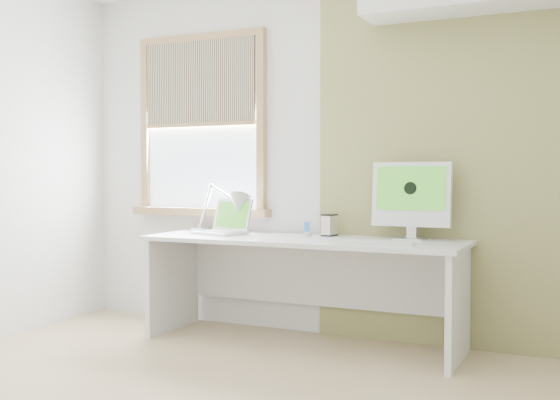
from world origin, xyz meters
The scene contains 11 objects.
room centered at (0.00, 0.00, 1.30)m, with size 4.04×3.54×2.64m.
accent_wall centered at (1.00, 1.74, 1.30)m, with size 2.00×0.02×2.60m, color #979A57.
window centered at (-1.00, 1.71, 1.54)m, with size 1.20×0.14×1.42m.
desk centered at (0.01, 1.44, 0.53)m, with size 2.20×0.70×0.73m.
desk_lamp centered at (-0.62, 1.52, 0.92)m, with size 0.61×0.35×0.36m.
laptop centered at (-0.63, 1.45, 0.79)m, with size 0.43×0.38×0.25m.
phone_dock centered at (-0.01, 1.52, 0.76)m, with size 0.07×0.07×0.12m.
external_drive centered at (0.12, 1.61, 0.81)m, with size 0.09×0.13×0.15m.
imac centered at (0.71, 1.59, 1.02)m, with size 0.52×0.17×0.51m.
keyboard centered at (0.60, 1.18, 0.74)m, with size 0.46×0.16×0.02m.
mouse centered at (0.43, 1.21, 0.75)m, with size 0.06×0.11×0.03m, color white.
Camera 1 is at (1.81, -2.78, 1.16)m, focal length 42.99 mm.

